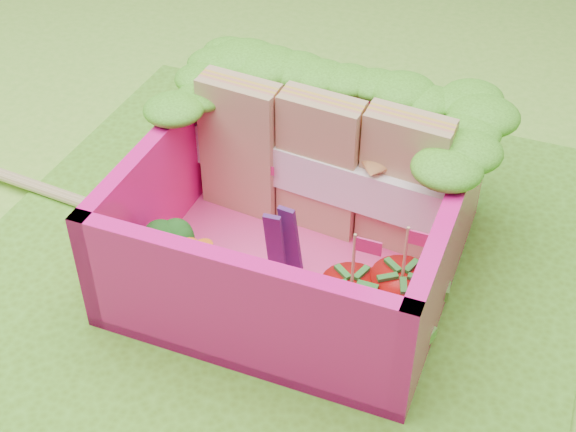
{
  "coord_description": "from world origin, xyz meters",
  "views": [
    {
      "loc": [
        1.0,
        -2.46,
        2.4
      ],
      "look_at": [
        0.05,
        -0.05,
        0.28
      ],
      "focal_mm": 50.0,
      "sensor_mm": 36.0,
      "label": 1
    }
  ],
  "objects_px": {
    "sandwich_stack": "(321,165)",
    "broccoli": "(165,241)",
    "bento_box": "(299,214)",
    "chopsticks": "(77,201)",
    "strawberry_right": "(400,298)",
    "strawberry_left": "(350,304)"
  },
  "relations": [
    {
      "from": "strawberry_right",
      "to": "chopsticks",
      "type": "distance_m",
      "value": 1.65
    },
    {
      "from": "bento_box",
      "to": "broccoli",
      "type": "relative_size",
      "value": 3.85
    },
    {
      "from": "strawberry_right",
      "to": "broccoli",
      "type": "bearing_deg",
      "value": -175.12
    },
    {
      "from": "broccoli",
      "to": "sandwich_stack",
      "type": "bearing_deg",
      "value": 49.36
    },
    {
      "from": "sandwich_stack",
      "to": "chopsticks",
      "type": "distance_m",
      "value": 1.21
    },
    {
      "from": "bento_box",
      "to": "sandwich_stack",
      "type": "bearing_deg",
      "value": 88.81
    },
    {
      "from": "broccoli",
      "to": "strawberry_right",
      "type": "relative_size",
      "value": 0.7
    },
    {
      "from": "broccoli",
      "to": "chopsticks",
      "type": "bearing_deg",
      "value": 155.48
    },
    {
      "from": "bento_box",
      "to": "strawberry_right",
      "type": "height_order",
      "value": "bento_box"
    },
    {
      "from": "bento_box",
      "to": "strawberry_right",
      "type": "distance_m",
      "value": 0.56
    },
    {
      "from": "sandwich_stack",
      "to": "strawberry_right",
      "type": "bearing_deg",
      "value": -43.35
    },
    {
      "from": "sandwich_stack",
      "to": "broccoli",
      "type": "height_order",
      "value": "sandwich_stack"
    },
    {
      "from": "sandwich_stack",
      "to": "strawberry_left",
      "type": "relative_size",
      "value": 2.44
    },
    {
      "from": "broccoli",
      "to": "strawberry_right",
      "type": "xyz_separation_m",
      "value": [
        0.97,
        0.08,
        -0.05
      ]
    },
    {
      "from": "broccoli",
      "to": "strawberry_right",
      "type": "distance_m",
      "value": 0.97
    },
    {
      "from": "strawberry_left",
      "to": "strawberry_right",
      "type": "relative_size",
      "value": 0.99
    },
    {
      "from": "bento_box",
      "to": "broccoli",
      "type": "bearing_deg",
      "value": -146.91
    },
    {
      "from": "bento_box",
      "to": "strawberry_right",
      "type": "relative_size",
      "value": 2.69
    },
    {
      "from": "strawberry_right",
      "to": "bento_box",
      "type": "bearing_deg",
      "value": 156.1
    },
    {
      "from": "bento_box",
      "to": "chopsticks",
      "type": "relative_size",
      "value": 0.61
    },
    {
      "from": "bento_box",
      "to": "strawberry_left",
      "type": "height_order",
      "value": "bento_box"
    },
    {
      "from": "broccoli",
      "to": "strawberry_right",
      "type": "bearing_deg",
      "value": 4.88
    }
  ]
}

